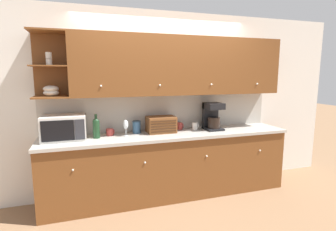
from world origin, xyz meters
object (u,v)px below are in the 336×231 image
Objects in this scene: microwave at (64,127)px; mug_patterned_third at (180,126)px; wine_bottle at (96,127)px; bread_box at (161,124)px; wine_glass at (126,125)px; mug_blue_second at (195,126)px; mug at (110,132)px; storage_canister at (137,127)px; coffee_maker at (213,116)px.

microwave is 1.60m from mug_patterned_third.
wine_bottle is 0.79× the size of bread_box.
wine_glass is 0.56× the size of bread_box.
bread_box is at bearing -177.17° from mug_blue_second.
mug_blue_second is (1.80, 0.05, -0.10)m from microwave.
bread_box is 0.54m from mug_blue_second.
storage_canister is at bearing 4.65° from mug.
mug_blue_second is (0.87, -0.04, -0.03)m from storage_canister.
storage_canister is at bearing 169.34° from bread_box.
coffee_maker is at bearing -0.41° from microwave.
wine_bottle is 1.23m from mug_patterned_third.
wine_bottle is at bearing -179.06° from coffee_maker.
mug is at bearing -175.35° from storage_canister.
mug is 1.03m from mug_patterned_third.
storage_canister is at bearing 39.12° from wine_glass.
wine_bottle is 2.92× the size of mug_blue_second.
mug_patterned_third is 0.93× the size of mug_blue_second.
mug is at bearing 150.86° from wine_glass.
mug is at bearing 5.61° from microwave.
storage_canister is 0.87m from mug_blue_second.
wine_bottle is 0.23m from mug.
mug_patterned_third is at bearing 160.95° from coffee_maker.
mug is 0.71m from bread_box.
storage_canister reaches higher than mug_patterned_third.
mug_blue_second is at bearing 1.54° from microwave.
storage_canister reaches higher than mug.
bread_box is at bearing -10.66° from storage_canister.
bread_box is (0.51, 0.08, -0.04)m from wine_glass.
coffee_maker reaches higher than bread_box.
microwave is at bearing -174.86° from mug_patterned_third.
mug_patterned_third is (1.03, 0.09, 0.00)m from mug.
mug_blue_second is at bearing -0.33° from mug.
storage_canister is at bearing 5.23° from microwave.
mug_patterned_third is (0.66, 0.06, -0.04)m from storage_canister.
storage_canister is (0.17, 0.14, -0.06)m from wine_glass.
storage_canister is (0.37, 0.03, 0.04)m from mug.
mug_patterned_third is 0.23m from mug_blue_second.
microwave reaches higher than mug_patterned_third.
mug_blue_second is (0.53, 0.03, -0.06)m from bread_box.
wine_glass is at bearing -29.14° from mug.
bread_box is (0.34, -0.06, 0.03)m from storage_canister.
wine_glass is (0.20, -0.11, 0.10)m from mug.
bread_box reaches higher than mug.
coffee_maker is at bearing -14.05° from mug_blue_second.
mug is 0.27× the size of bread_box.
wine_bottle reaches higher than microwave.
microwave is at bearing -178.46° from mug_blue_second.
microwave reaches higher than mug.
mug_blue_second is 0.27× the size of coffee_maker.
wine_glass is 1.05m from mug_blue_second.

